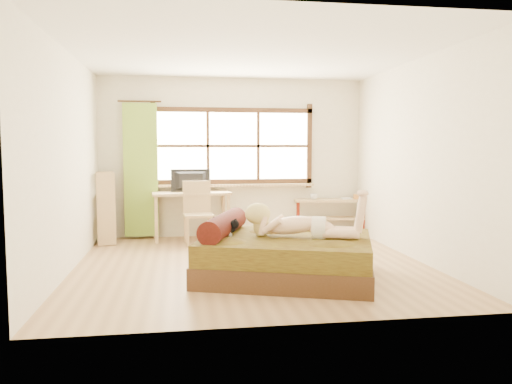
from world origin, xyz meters
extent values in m
plane|color=#9E754C|center=(0.00, 0.00, 0.00)|extent=(4.50, 4.50, 0.00)
plane|color=white|center=(0.00, 0.00, 2.70)|extent=(4.50, 4.50, 0.00)
plane|color=silver|center=(0.00, 2.25, 1.35)|extent=(4.50, 0.00, 4.50)
plane|color=silver|center=(0.00, -2.25, 1.35)|extent=(4.50, 0.00, 4.50)
plane|color=silver|center=(-2.25, 0.00, 1.35)|extent=(0.00, 4.50, 4.50)
plane|color=silver|center=(2.25, 0.00, 1.35)|extent=(0.00, 4.50, 4.50)
cube|color=#FFEDBF|center=(0.00, 2.25, 1.55)|extent=(2.60, 0.01, 1.30)
cube|color=#A57E59|center=(0.00, 2.17, 0.88)|extent=(2.80, 0.16, 0.04)
cube|color=olive|center=(-1.55, 2.13, 1.15)|extent=(0.55, 0.10, 2.20)
cube|color=#372010|center=(0.31, -0.70, 0.12)|extent=(2.34, 2.10, 0.24)
cube|color=#37230C|center=(0.31, -0.70, 0.36)|extent=(2.29, 2.06, 0.24)
cylinder|color=black|center=(-0.40, -0.45, 0.60)|extent=(0.69, 1.33, 0.27)
cube|color=#A57E59|center=(-0.73, 1.95, 0.77)|extent=(1.31, 0.68, 0.04)
cube|color=#A57E59|center=(-1.29, 1.67, 0.38)|extent=(0.06, 0.06, 0.76)
cube|color=#A57E59|center=(-0.13, 1.77, 0.38)|extent=(0.06, 0.06, 0.76)
cube|color=#A57E59|center=(-1.33, 2.13, 0.38)|extent=(0.06, 0.06, 0.76)
cube|color=#A57E59|center=(-0.17, 2.23, 0.38)|extent=(0.06, 0.06, 0.76)
imported|color=black|center=(-0.73, 2.00, 0.98)|extent=(0.65, 0.14, 0.37)
cube|color=#A57E59|center=(-0.63, 1.50, 0.46)|extent=(0.48, 0.48, 0.04)
cube|color=#A57E59|center=(-0.65, 1.70, 0.74)|extent=(0.45, 0.08, 0.51)
cube|color=#A57E59|center=(-0.80, 1.29, 0.22)|extent=(0.05, 0.05, 0.44)
cube|color=#A57E59|center=(-0.43, 1.33, 0.22)|extent=(0.05, 0.05, 0.44)
cube|color=#A57E59|center=(-0.84, 1.67, 0.22)|extent=(0.05, 0.05, 0.44)
cube|color=#A57E59|center=(-0.46, 1.71, 0.22)|extent=(0.05, 0.05, 0.44)
cube|color=#A57E59|center=(1.69, 2.07, 0.60)|extent=(1.28, 0.46, 0.04)
cube|color=#A57E59|center=(1.69, 2.07, 0.29)|extent=(1.28, 0.46, 0.03)
cylinder|color=maroon|center=(1.11, 2.01, 0.31)|extent=(0.04, 0.04, 0.62)
cylinder|color=maroon|center=(2.24, 1.88, 0.31)|extent=(0.04, 0.04, 0.62)
cylinder|color=maroon|center=(1.14, 2.26, 0.31)|extent=(0.04, 0.04, 0.62)
cylinder|color=maroon|center=(2.27, 2.13, 0.31)|extent=(0.04, 0.04, 0.62)
cube|color=#C88032|center=(2.16, 2.01, 0.67)|extent=(0.12, 0.12, 0.08)
imported|color=gray|center=(1.39, 2.07, 0.67)|extent=(0.14, 0.14, 0.10)
imported|color=gray|center=(1.89, 2.07, 0.63)|extent=(0.19, 0.24, 0.02)
cube|color=#A57E59|center=(-2.08, 1.81, 0.05)|extent=(0.35, 0.50, 0.03)
cube|color=#A57E59|center=(-2.08, 1.81, 0.40)|extent=(0.35, 0.50, 0.03)
cube|color=#A57E59|center=(-2.08, 1.81, 0.75)|extent=(0.35, 0.50, 0.03)
cube|color=#A57E59|center=(-2.08, 1.81, 1.10)|extent=(0.35, 0.50, 0.03)
cube|color=#A57E59|center=(-2.04, 1.58, 0.57)|extent=(0.28, 0.07, 1.13)
cube|color=#A57E59|center=(-2.12, 2.03, 0.57)|extent=(0.28, 0.07, 1.13)
camera|label=1|loc=(-0.90, -6.31, 1.51)|focal=35.00mm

